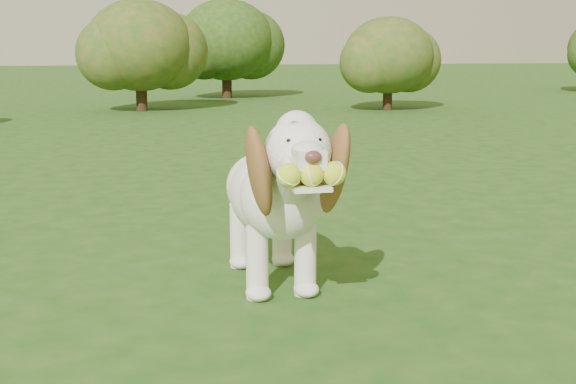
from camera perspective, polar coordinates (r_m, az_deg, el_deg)
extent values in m
plane|color=#1B4513|center=(3.83, -5.34, -5.56)|extent=(80.00, 80.00, 0.00)
ellipsoid|color=white|center=(3.45, -1.45, -0.19)|extent=(0.41, 0.75, 0.39)
ellipsoid|color=white|center=(3.17, -0.45, -0.40)|extent=(0.39, 0.39, 0.38)
ellipsoid|color=white|center=(3.69, -2.24, 0.42)|extent=(0.36, 0.36, 0.34)
cylinder|color=white|center=(3.01, 0.14, 0.91)|extent=(0.21, 0.31, 0.30)
sphere|color=white|center=(2.85, 0.80, 3.25)|extent=(0.28, 0.28, 0.27)
sphere|color=white|center=(2.86, 0.70, 4.74)|extent=(0.18, 0.18, 0.17)
cube|color=white|center=(2.71, 1.55, 2.69)|extent=(0.12, 0.16, 0.07)
ellipsoid|color=#592D28|center=(2.62, 2.01, 2.77)|extent=(0.07, 0.04, 0.05)
cube|color=white|center=(2.71, 1.63, 0.43)|extent=(0.15, 0.17, 0.02)
ellipsoid|color=brown|center=(2.84, -2.31, 1.62)|extent=(0.16, 0.26, 0.41)
ellipsoid|color=brown|center=(2.91, 3.72, 1.86)|extent=(0.15, 0.25, 0.41)
cylinder|color=white|center=(3.84, -2.68, 1.51)|extent=(0.07, 0.19, 0.15)
cylinder|color=white|center=(3.25, -2.45, -5.60)|extent=(0.10, 0.10, 0.33)
cylinder|color=white|center=(3.29, 1.37, -5.35)|extent=(0.10, 0.10, 0.33)
cylinder|color=white|center=(3.71, -3.83, -3.43)|extent=(0.10, 0.10, 0.33)
cylinder|color=white|center=(3.75, -0.47, -3.24)|extent=(0.10, 0.10, 0.33)
sphere|color=#BEE927|center=(2.64, 0.06, 1.33)|extent=(0.09, 0.09, 0.09)
sphere|color=#BEE927|center=(2.66, 1.88, 1.40)|extent=(0.09, 0.09, 0.09)
sphere|color=#BEE927|center=(2.68, 3.67, 1.47)|extent=(0.09, 0.09, 0.09)
cylinder|color=#382314|center=(12.90, -11.51, 7.65)|extent=(0.19, 0.19, 0.61)
ellipsoid|color=#1B3D13|center=(12.88, -11.65, 11.29)|extent=(1.84, 1.84, 1.57)
cylinder|color=#382314|center=(15.84, -4.85, 8.63)|extent=(0.21, 0.21, 0.68)
ellipsoid|color=#1B3D13|center=(15.82, -4.90, 11.89)|extent=(2.03, 2.03, 1.73)
cylinder|color=#382314|center=(12.92, 7.87, 7.57)|extent=(0.16, 0.16, 0.52)
ellipsoid|color=#1B3D13|center=(12.90, 7.96, 10.65)|extent=(1.56, 1.56, 1.33)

